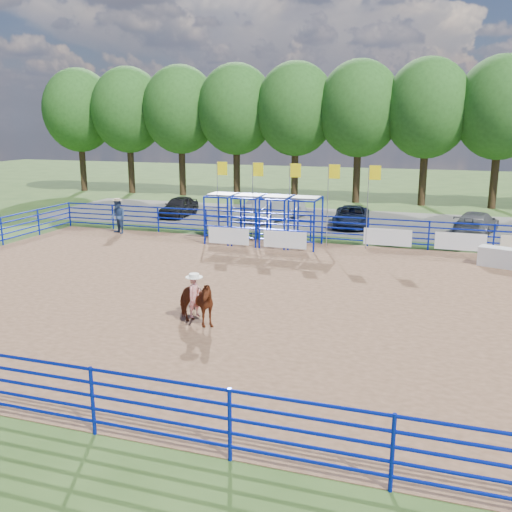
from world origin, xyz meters
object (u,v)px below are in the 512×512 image
Objects in this scene: horse_and_rider at (195,299)px; car_a at (179,206)px; announcer_table at (498,257)px; car_c at (351,217)px; calf at (192,300)px; car_b at (274,208)px; spectator_cowboy at (118,216)px; car_d at (476,223)px.

horse_and_rider reaches higher than car_a.
car_a is at bearing 157.62° from announcer_table.
announcer_table is 0.36× the size of car_c.
car_c reaches higher than calf.
car_a is 0.79× the size of car_b.
car_a is (0.64, 6.59, -0.34)m from spectator_cowboy.
horse_and_rider reaches higher than car_b.
car_a reaches higher than car_d.
car_b is at bearing 10.25° from car_d.
calf is 0.36× the size of spectator_cowboy.
horse_and_rider is at bearing 78.26° from car_d.
horse_and_rider reaches higher than announcer_table.
car_c is (2.00, 18.73, -0.23)m from horse_and_rider.
car_d is (-0.60, 7.58, 0.22)m from announcer_table.
horse_and_rider is 16.08m from spectator_cowboy.
calf is at bearing -137.11° from announcer_table.
car_a is (-8.97, 17.65, 0.30)m from calf.
announcer_table is 14.66m from horse_and_rider.
announcer_table is 14.21m from calf.
calf is 19.80m from car_a.
calf is at bearing 116.72° from car_b.
horse_and_rider is at bearing -131.55° from announcer_table.
calf is at bearing 74.82° from car_d.
spectator_cowboy is at bearing 63.72° from car_b.
calf is 0.15× the size of car_b.
car_d is at bearing -7.22° from car_c.
car_d is (12.21, -0.89, -0.17)m from car_b.
car_c is at bearing 83.92° from horse_and_rider.
horse_and_rider reaches higher than calf.
horse_and_rider is 0.59× the size of car_a.
announcer_table is at bearing -50.94° from car_c.
spectator_cowboy is at bearing 176.03° from announcer_table.
car_b is 5.14m from car_c.
horse_and_rider is at bearing -101.89° from car_c.
car_a is (-9.66, 18.94, -0.18)m from horse_and_rider.
car_a reaches higher than announcer_table.
car_c is (2.68, 17.43, 0.25)m from calf.
spectator_cowboy reaches higher than car_d.
spectator_cowboy reaches higher than calf.
car_c is at bearing -3.01° from car_a.
spectator_cowboy is 10.11m from car_b.
car_b is (-2.41, 18.15, 0.45)m from calf.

